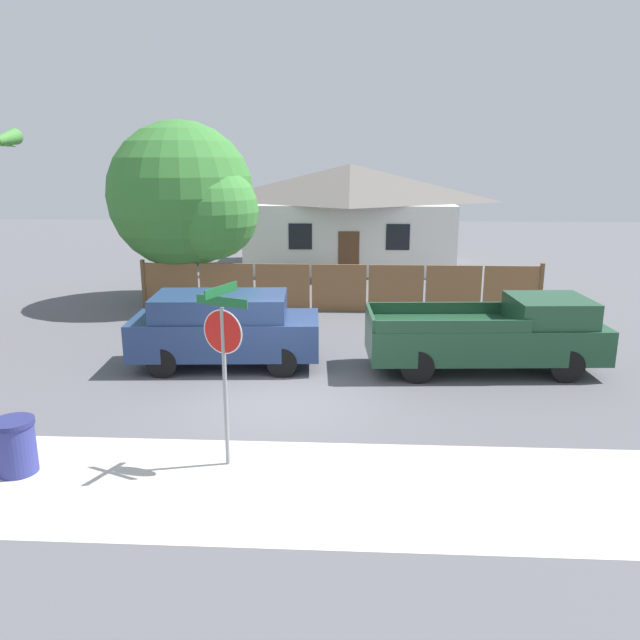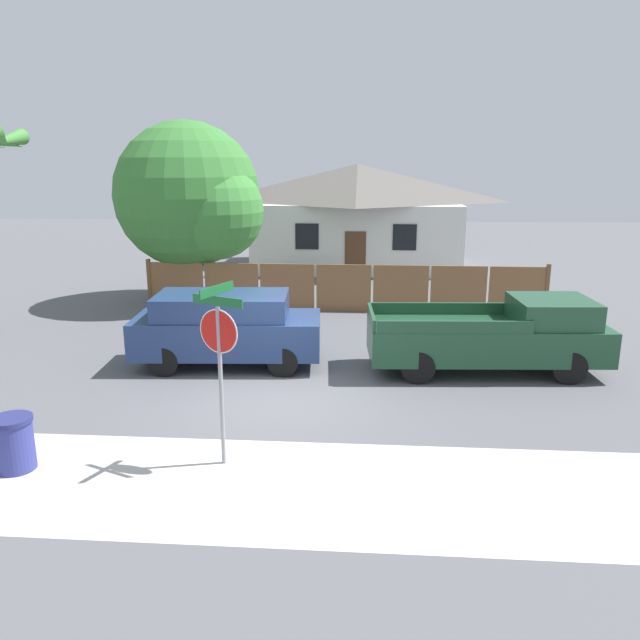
{
  "view_description": "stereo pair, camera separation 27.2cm",
  "coord_description": "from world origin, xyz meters",
  "px_view_note": "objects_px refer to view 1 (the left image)",
  "views": [
    {
      "loc": [
        1.56,
        -12.34,
        4.98
      ],
      "look_at": [
        0.86,
        0.7,
        1.6
      ],
      "focal_mm": 35.0,
      "sensor_mm": 36.0,
      "label": 1
    },
    {
      "loc": [
        1.83,
        -12.32,
        4.98
      ],
      "look_at": [
        0.86,
        0.7,
        1.6
      ],
      "focal_mm": 35.0,
      "sensor_mm": 36.0,
      "label": 2
    }
  ],
  "objects_px": {
    "house": "(350,214)",
    "trash_bin": "(16,446)",
    "oak_tree": "(187,199)",
    "red_suv": "(225,328)",
    "orange_pickup": "(493,335)",
    "stop_sign": "(223,346)"
  },
  "relations": [
    {
      "from": "house",
      "to": "oak_tree",
      "type": "relative_size",
      "value": 1.58
    },
    {
      "from": "house",
      "to": "trash_bin",
      "type": "bearing_deg",
      "value": -104.37
    },
    {
      "from": "trash_bin",
      "to": "red_suv",
      "type": "bearing_deg",
      "value": 67.42
    },
    {
      "from": "stop_sign",
      "to": "trash_bin",
      "type": "height_order",
      "value": "stop_sign"
    },
    {
      "from": "house",
      "to": "red_suv",
      "type": "relative_size",
      "value": 2.14
    },
    {
      "from": "orange_pickup",
      "to": "stop_sign",
      "type": "height_order",
      "value": "stop_sign"
    },
    {
      "from": "oak_tree",
      "to": "orange_pickup",
      "type": "distance_m",
      "value": 11.7
    },
    {
      "from": "house",
      "to": "red_suv",
      "type": "height_order",
      "value": "house"
    },
    {
      "from": "stop_sign",
      "to": "trash_bin",
      "type": "relative_size",
      "value": 3.34
    },
    {
      "from": "house",
      "to": "oak_tree",
      "type": "bearing_deg",
      "value": -124.47
    },
    {
      "from": "red_suv",
      "to": "trash_bin",
      "type": "bearing_deg",
      "value": -116.35
    },
    {
      "from": "oak_tree",
      "to": "trash_bin",
      "type": "height_order",
      "value": "oak_tree"
    },
    {
      "from": "orange_pickup",
      "to": "trash_bin",
      "type": "xyz_separation_m",
      "value": [
        -8.82,
        -5.59,
        -0.43
      ]
    },
    {
      "from": "orange_pickup",
      "to": "trash_bin",
      "type": "height_order",
      "value": "orange_pickup"
    },
    {
      "from": "red_suv",
      "to": "orange_pickup",
      "type": "xyz_separation_m",
      "value": [
        6.5,
        0.02,
        -0.09
      ]
    },
    {
      "from": "oak_tree",
      "to": "red_suv",
      "type": "relative_size",
      "value": 1.35
    },
    {
      "from": "oak_tree",
      "to": "orange_pickup",
      "type": "xyz_separation_m",
      "value": [
        9.09,
        -6.84,
        -2.77
      ]
    },
    {
      "from": "house",
      "to": "oak_tree",
      "type": "height_order",
      "value": "oak_tree"
    },
    {
      "from": "red_suv",
      "to": "trash_bin",
      "type": "xyz_separation_m",
      "value": [
        -2.32,
        -5.57,
        -0.52
      ]
    },
    {
      "from": "orange_pickup",
      "to": "house",
      "type": "bearing_deg",
      "value": 99.76
    },
    {
      "from": "house",
      "to": "red_suv",
      "type": "bearing_deg",
      "value": -101.12
    },
    {
      "from": "oak_tree",
      "to": "red_suv",
      "type": "xyz_separation_m",
      "value": [
        2.59,
        -6.85,
        -2.68
      ]
    }
  ]
}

